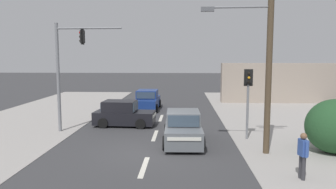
{
  "coord_description": "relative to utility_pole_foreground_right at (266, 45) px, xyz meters",
  "views": [
    {
      "loc": [
        1.44,
        -14.01,
        4.18
      ],
      "look_at": [
        0.65,
        4.0,
        2.09
      ],
      "focal_mm": 35.0,
      "sensor_mm": 36.0,
      "label": 1
    }
  ],
  "objects": [
    {
      "name": "lane_dash_far",
      "position": [
        -4.93,
        8.03,
        -4.67
      ],
      "size": [
        0.2,
        2.4,
        0.01
      ],
      "primitive_type": "cube",
      "color": "silver",
      "rests_on": "ground"
    },
    {
      "name": "pedestal_signal_right_kerb",
      "position": [
        -0.2,
        2.46,
        -2.26
      ],
      "size": [
        0.44,
        0.29,
        3.56
      ],
      "color": "slate",
      "rests_on": "ground"
    },
    {
      "name": "utility_pole_foreground_right",
      "position": [
        0.0,
        0.0,
        0.0
      ],
      "size": [
        3.78,
        0.43,
        8.65
      ],
      "color": "#4C3D2B",
      "rests_on": "ground"
    },
    {
      "name": "pedestrian_at_kerb",
      "position": [
        0.6,
        -3.03,
        -3.75
      ],
      "size": [
        0.27,
        0.56,
        1.63
      ],
      "color": "#333338",
      "rests_on": "ground"
    },
    {
      "name": "kerb_right_verge",
      "position": [
        4.07,
        2.03,
        -4.67
      ],
      "size": [
        10.0,
        44.0,
        0.02
      ],
      "primitive_type": "cube",
      "color": "#A39E99",
      "rests_on": "ground"
    },
    {
      "name": "shopfront_wall_far",
      "position": [
        6.07,
        16.03,
        -2.88
      ],
      "size": [
        12.0,
        1.0,
        3.6
      ],
      "primitive_type": "cube",
      "color": "#A39384",
      "rests_on": "ground"
    },
    {
      "name": "lane_dash_mid",
      "position": [
        -4.93,
        3.03,
        -4.67
      ],
      "size": [
        0.2,
        2.4,
        0.01
      ],
      "primitive_type": "cube",
      "color": "silver",
      "rests_on": "ground"
    },
    {
      "name": "hatchback_oncoming_mid",
      "position": [
        -7.06,
        5.44,
        -3.97
      ],
      "size": [
        3.72,
        1.94,
        1.53
      ],
      "color": "black",
      "rests_on": "ground"
    },
    {
      "name": "sedan_crossing_left",
      "position": [
        -6.25,
        11.61,
        -3.97
      ],
      "size": [
        1.95,
        4.27,
        1.56
      ],
      "color": "navy",
      "rests_on": "ground"
    },
    {
      "name": "lane_dash_near",
      "position": [
        -4.93,
        -1.97,
        -4.67
      ],
      "size": [
        0.2,
        2.4,
        0.01
      ],
      "primitive_type": "cube",
      "color": "silver",
      "rests_on": "ground"
    },
    {
      "name": "kerb_left_verge",
      "position": [
        -13.43,
        4.03,
        -4.67
      ],
      "size": [
        8.0,
        40.0,
        0.02
      ],
      "primitive_type": "cube",
      "color": "#A39E99",
      "rests_on": "ground"
    },
    {
      "name": "traffic_signal_mast",
      "position": [
        -9.8,
        3.74,
        -0.85
      ],
      "size": [
        3.69,
        0.44,
        6.0
      ],
      "color": "slate",
      "rests_on": "ground"
    },
    {
      "name": "sedan_kerbside_parked",
      "position": [
        -3.44,
        1.65,
        -3.97
      ],
      "size": [
        1.96,
        4.27,
        1.56
      ],
      "color": "slate",
      "rests_on": "ground"
    },
    {
      "name": "ground_plane",
      "position": [
        -4.93,
        0.03,
        -4.68
      ],
      "size": [
        140.0,
        140.0,
        0.0
      ],
      "primitive_type": "plane",
      "color": "#3A3A3D"
    }
  ]
}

